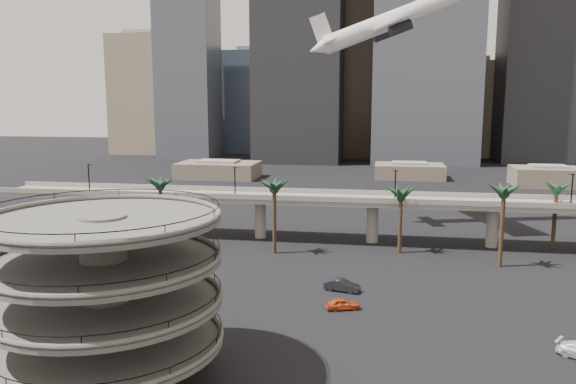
% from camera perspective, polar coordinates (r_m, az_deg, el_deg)
% --- Properties ---
extents(ground, '(700.00, 700.00, 0.00)m').
position_cam_1_polar(ground, '(59.31, -3.90, -17.62)').
color(ground, black).
rests_on(ground, ground).
extents(parking_ramp, '(22.20, 22.20, 17.35)m').
position_cam_1_polar(parking_ramp, '(56.50, -18.08, -8.68)').
color(parking_ramp, '#504D4B').
rests_on(parking_ramp, ground).
extents(overpass, '(130.00, 9.30, 14.70)m').
position_cam_1_polar(overpass, '(108.92, 2.82, -1.11)').
color(overpass, gray).
rests_on(overpass, ground).
extents(palm_trees, '(76.40, 18.40, 14.00)m').
position_cam_1_polar(palm_trees, '(99.83, 8.91, 0.15)').
color(palm_trees, '#412E1C').
rests_on(palm_trees, ground).
extents(low_buildings, '(135.00, 27.50, 6.80)m').
position_cam_1_polar(low_buildings, '(195.29, 7.88, 2.04)').
color(low_buildings, '#675E4B').
rests_on(low_buildings, ground).
extents(skyline, '(269.00, 86.00, 134.35)m').
position_cam_1_polar(skyline, '(269.49, 10.43, 13.77)').
color(skyline, '#87725D').
rests_on(skyline, ground).
extents(airborne_jet, '(35.32, 32.64, 16.54)m').
position_cam_1_polar(airborne_jet, '(125.04, 10.32, 16.66)').
color(airborne_jet, silver).
rests_on(airborne_jet, ground).
extents(car_a, '(4.74, 3.03, 1.50)m').
position_cam_1_polar(car_a, '(74.66, 5.56, -11.23)').
color(car_a, '#C94C1C').
rests_on(car_a, ground).
extents(car_b, '(5.36, 2.92, 1.68)m').
position_cam_1_polar(car_b, '(81.43, 5.51, -9.41)').
color(car_b, black).
rests_on(car_b, ground).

